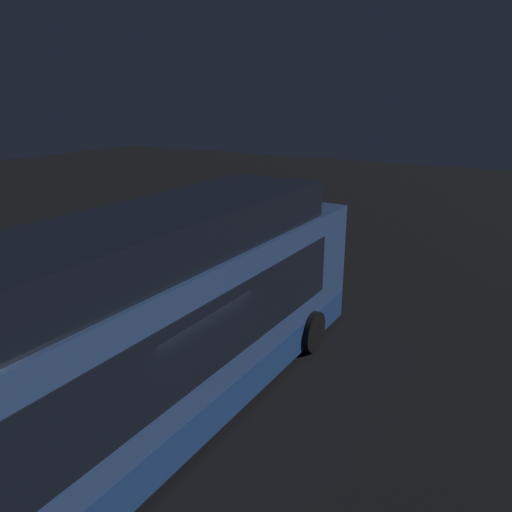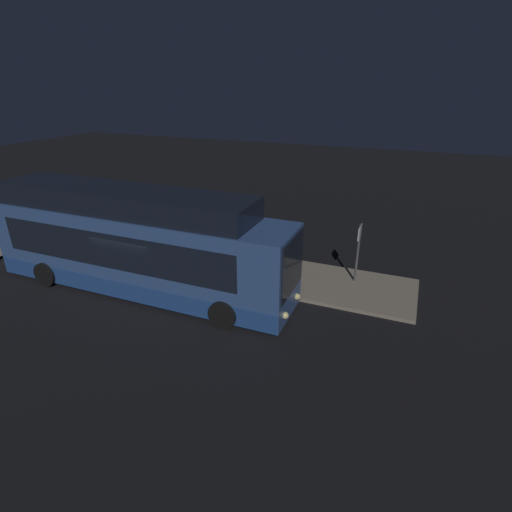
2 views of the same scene
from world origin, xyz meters
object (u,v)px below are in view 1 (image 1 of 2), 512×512
object	(u,v)px
passenger_boarding	(215,278)
passenger_waiting	(162,276)
sign_post	(226,226)
bus_lead	(146,340)
suitcase	(147,293)

from	to	relation	value
passenger_boarding	passenger_waiting	size ratio (longest dim) A/B	1.07
sign_post	passenger_boarding	bearing A→B (deg)	-150.60
passenger_waiting	bus_lead	bearing A→B (deg)	53.19
suitcase	sign_post	distance (m)	3.90
passenger_waiting	suitcase	bearing A→B (deg)	-68.81
bus_lead	passenger_boarding	world-z (taller)	bus_lead
sign_post	bus_lead	bearing A→B (deg)	-154.84
bus_lead	passenger_boarding	xyz separation A→B (m)	(4.68, 1.91, -0.71)
passenger_waiting	passenger_boarding	bearing A→B (deg)	125.90
bus_lead	suitcase	size ratio (longest dim) A/B	13.48
passenger_boarding	sign_post	xyz separation A→B (m)	(3.10, 1.74, 0.55)
passenger_waiting	sign_post	size ratio (longest dim) A/B	0.71
passenger_boarding	sign_post	world-z (taller)	sign_post
passenger_boarding	suitcase	world-z (taller)	passenger_boarding
passenger_waiting	suitcase	size ratio (longest dim) A/B	1.87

